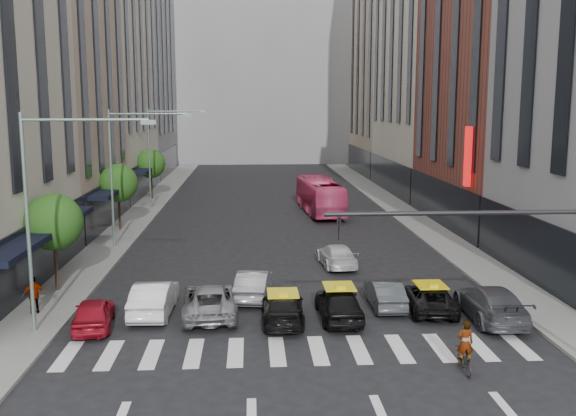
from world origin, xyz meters
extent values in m
plane|color=black|center=(0.00, 0.00, 0.00)|extent=(160.00, 160.00, 0.00)
cube|color=slate|center=(-11.50, 30.00, 0.07)|extent=(3.00, 96.00, 0.15)
cube|color=slate|center=(11.50, 30.00, 0.07)|extent=(3.00, 96.00, 0.15)
cube|color=tan|center=(-17.00, 28.00, 12.00)|extent=(8.00, 16.00, 24.00)
cube|color=beige|center=(-17.00, 46.00, 18.00)|extent=(8.00, 20.00, 36.00)
cube|color=gray|center=(-17.00, 65.00, 15.00)|extent=(8.00, 18.00, 30.00)
cube|color=brown|center=(17.00, 27.00, 13.00)|extent=(8.00, 18.00, 26.00)
cube|color=beige|center=(17.00, 46.00, 20.00)|extent=(8.00, 20.00, 40.00)
cube|color=tan|center=(17.00, 65.00, 14.00)|extent=(8.00, 18.00, 28.00)
cube|color=gray|center=(0.00, 85.00, 18.00)|extent=(30.00, 10.00, 36.00)
cylinder|color=black|center=(-11.80, 10.00, 1.72)|extent=(0.18, 0.18, 3.15)
sphere|color=#1A4E16|center=(-11.80, 10.00, 3.66)|extent=(2.88, 2.88, 2.88)
cylinder|color=black|center=(-11.80, 26.00, 1.72)|extent=(0.18, 0.18, 3.15)
sphere|color=#1A4E16|center=(-11.80, 26.00, 3.66)|extent=(2.88, 2.88, 2.88)
cylinder|color=black|center=(-11.80, 42.00, 1.72)|extent=(0.18, 0.18, 3.15)
sphere|color=#1A4E16|center=(-11.80, 42.00, 3.66)|extent=(2.88, 2.88, 2.88)
cylinder|color=gray|center=(-11.00, 4.00, 4.65)|extent=(0.16, 0.16, 9.00)
cylinder|color=gray|center=(-8.50, 4.00, 8.85)|extent=(5.00, 0.12, 0.12)
cube|color=gray|center=(-6.00, 4.00, 8.75)|extent=(0.60, 0.25, 0.18)
cylinder|color=gray|center=(-11.00, 20.00, 4.65)|extent=(0.16, 0.16, 9.00)
cylinder|color=gray|center=(-8.50, 20.00, 8.85)|extent=(5.00, 0.12, 0.12)
cube|color=gray|center=(-6.00, 20.00, 8.75)|extent=(0.60, 0.25, 0.18)
cylinder|color=gray|center=(-11.00, 36.00, 4.65)|extent=(0.16, 0.16, 9.00)
cylinder|color=gray|center=(-8.50, 36.00, 8.85)|extent=(5.00, 0.12, 0.12)
cube|color=gray|center=(-6.00, 36.00, 8.75)|extent=(0.60, 0.25, 0.18)
cylinder|color=black|center=(5.50, -1.00, 5.80)|extent=(10.00, 0.16, 0.16)
imported|color=black|center=(1.00, -1.00, 5.30)|extent=(0.13, 0.16, 0.80)
cube|color=red|center=(12.60, 20.00, 6.00)|extent=(0.30, 0.70, 4.00)
imported|color=maroon|center=(-8.69, 4.56, 0.67)|extent=(2.04, 4.07, 1.33)
imported|color=silver|center=(-6.39, 6.30, 0.77)|extent=(1.77, 4.73, 1.54)
imported|color=gray|center=(-3.86, 5.92, 0.72)|extent=(2.75, 5.35, 1.44)
imported|color=black|center=(-0.60, 4.85, 0.65)|extent=(1.96, 4.54, 1.30)
imported|color=black|center=(1.90, 5.06, 0.75)|extent=(1.87, 4.44, 1.50)
imported|color=#3D4045|center=(4.30, 6.69, 0.65)|extent=(1.39, 3.96, 1.30)
imported|color=black|center=(6.26, 6.00, 0.62)|extent=(2.46, 4.60, 1.23)
imported|color=#424349|center=(8.61, 4.62, 0.77)|extent=(2.29, 5.34, 1.53)
imported|color=#9D9CA1|center=(-1.85, 8.42, 0.71)|extent=(2.04, 4.49, 1.43)
imported|color=silver|center=(3.07, 14.54, 0.66)|extent=(2.20, 4.66, 1.31)
imported|color=#DC4074|center=(4.11, 33.23, 1.53)|extent=(3.38, 11.13, 3.06)
imported|color=black|center=(5.60, -0.81, 0.42)|extent=(0.62, 1.61, 0.84)
imported|color=gray|center=(5.60, -0.81, 1.67)|extent=(0.62, 0.42, 1.66)
imported|color=gray|center=(-11.71, 6.28, 1.01)|extent=(1.08, 0.70, 1.71)
camera|label=1|loc=(-1.98, -22.10, 9.45)|focal=40.00mm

